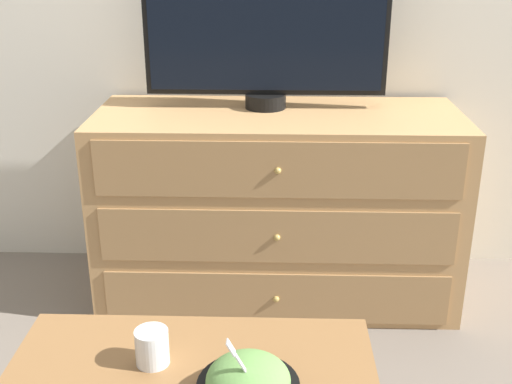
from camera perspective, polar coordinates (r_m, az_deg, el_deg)
The scene contains 5 objects.
ground_plane at distance 3.07m, azimuth 0.17°, elevation -5.69°, with size 12.00×12.00×0.00m, color #70665B.
dresser at distance 2.62m, azimuth 1.88°, elevation -1.31°, with size 1.43×0.59×0.78m.
tv at distance 2.51m, azimuth 0.90°, elevation 15.57°, with size 0.94×0.16×0.70m.
takeout_bowl at distance 1.50m, azimuth -0.70°, elevation -16.73°, with size 0.23×0.23×0.18m.
drink_cup at distance 1.63m, azimuth -9.21°, elevation -13.61°, with size 0.08×0.08×0.09m.
Camera 1 is at (0.08, -2.72, 1.42)m, focal length 45.00 mm.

